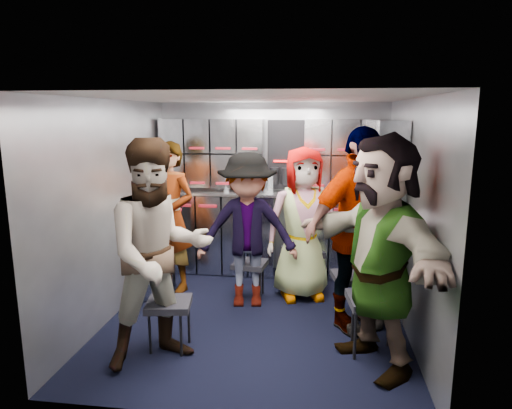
# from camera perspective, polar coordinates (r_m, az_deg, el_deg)

# --- Properties ---
(floor) EXTENTS (3.00, 3.00, 0.00)m
(floor) POSITION_cam_1_polar(r_m,az_deg,el_deg) (4.59, -0.03, -14.03)
(floor) COLOR black
(floor) RESTS_ON ground
(wall_back) EXTENTS (2.80, 0.04, 2.10)m
(wall_back) POSITION_cam_1_polar(r_m,az_deg,el_deg) (5.71, 2.03, 2.08)
(wall_back) COLOR gray
(wall_back) RESTS_ON ground
(wall_left) EXTENTS (0.04, 3.00, 2.10)m
(wall_left) POSITION_cam_1_polar(r_m,az_deg,el_deg) (4.65, -17.39, -0.57)
(wall_left) COLOR gray
(wall_left) RESTS_ON ground
(wall_right) EXTENTS (0.04, 3.00, 2.10)m
(wall_right) POSITION_cam_1_polar(r_m,az_deg,el_deg) (4.29, 18.83, -1.61)
(wall_right) COLOR gray
(wall_right) RESTS_ON ground
(ceiling) EXTENTS (2.80, 3.00, 0.02)m
(ceiling) POSITION_cam_1_polar(r_m,az_deg,el_deg) (4.15, -0.03, 13.17)
(ceiling) COLOR silver
(ceiling) RESTS_ON wall_back
(cart_bank_back) EXTENTS (2.68, 0.38, 0.99)m
(cart_bank_back) POSITION_cam_1_polar(r_m,az_deg,el_deg) (5.63, 1.77, -3.84)
(cart_bank_back) COLOR #8F959E
(cart_bank_back) RESTS_ON ground
(cart_bank_left) EXTENTS (0.38, 0.76, 0.99)m
(cart_bank_left) POSITION_cam_1_polar(r_m,az_deg,el_deg) (5.20, -12.31, -5.37)
(cart_bank_left) COLOR #8F959E
(cart_bank_left) RESTS_ON ground
(counter) EXTENTS (2.68, 0.42, 0.03)m
(counter) POSITION_cam_1_polar(r_m,az_deg,el_deg) (5.51, 1.80, 1.38)
(counter) COLOR #ADB0B5
(counter) RESTS_ON cart_bank_back
(locker_bank_back) EXTENTS (2.68, 0.28, 0.82)m
(locker_bank_back) POSITION_cam_1_polar(r_m,az_deg,el_deg) (5.51, 1.90, 6.36)
(locker_bank_back) COLOR #8F959E
(locker_bank_back) RESTS_ON wall_back
(locker_bank_right) EXTENTS (0.28, 1.00, 0.82)m
(locker_bank_right) POSITION_cam_1_polar(r_m,az_deg,el_deg) (4.88, 15.90, 5.29)
(locker_bank_right) COLOR #8F959E
(locker_bank_right) RESTS_ON wall_right
(right_cabinet) EXTENTS (0.28, 1.20, 1.00)m
(right_cabinet) POSITION_cam_1_polar(r_m,az_deg,el_deg) (4.98, 15.44, -6.22)
(right_cabinet) COLOR #8F959E
(right_cabinet) RESTS_ON ground
(coffee_niche) EXTENTS (0.46, 0.16, 0.84)m
(coffee_niche) POSITION_cam_1_polar(r_m,az_deg,el_deg) (5.56, 3.82, 6.17)
(coffee_niche) COLOR black
(coffee_niche) RESTS_ON wall_back
(red_latch_strip) EXTENTS (2.60, 0.02, 0.03)m
(red_latch_strip) POSITION_cam_1_polar(r_m,az_deg,el_deg) (5.34, 1.57, -0.41)
(red_latch_strip) COLOR maroon
(red_latch_strip) RESTS_ON cart_bank_back
(jump_seat_near_left) EXTENTS (0.41, 0.40, 0.43)m
(jump_seat_near_left) POSITION_cam_1_polar(r_m,az_deg,el_deg) (3.98, -10.83, -12.40)
(jump_seat_near_left) COLOR black
(jump_seat_near_left) RESTS_ON ground
(jump_seat_mid_left) EXTENTS (0.38, 0.36, 0.40)m
(jump_seat_mid_left) POSITION_cam_1_polar(r_m,az_deg,el_deg) (4.95, -0.75, -7.67)
(jump_seat_mid_left) COLOR black
(jump_seat_mid_left) RESTS_ON ground
(jump_seat_center) EXTENTS (0.51, 0.50, 0.48)m
(jump_seat_center) POSITION_cam_1_polar(r_m,az_deg,el_deg) (5.15, 5.87, -6.18)
(jump_seat_center) COLOR black
(jump_seat_center) RESTS_ON ground
(jump_seat_mid_right) EXTENTS (0.44, 0.42, 0.44)m
(jump_seat_mid_right) POSITION_cam_1_polar(r_m,az_deg,el_deg) (4.56, 12.01, -9.14)
(jump_seat_mid_right) COLOR black
(jump_seat_mid_right) RESTS_ON ground
(jump_seat_near_right) EXTENTS (0.46, 0.44, 0.49)m
(jump_seat_near_right) POSITION_cam_1_polar(r_m,az_deg,el_deg) (3.95, 14.54, -11.91)
(jump_seat_near_right) COLOR black
(jump_seat_near_right) RESTS_ON ground
(attendant_standing) EXTENTS (0.71, 0.58, 1.67)m
(attendant_standing) POSITION_cam_1_polar(r_m,az_deg,el_deg) (5.15, -10.69, -1.56)
(attendant_standing) COLOR black
(attendant_standing) RESTS_ON ground
(attendant_arc_a) EXTENTS (1.10, 1.06, 1.79)m
(attendant_arc_a) POSITION_cam_1_polar(r_m,az_deg,el_deg) (3.64, -12.03, -6.04)
(attendant_arc_a) COLOR black
(attendant_arc_a) RESTS_ON ground
(attendant_arc_b) EXTENTS (1.10, 0.72, 1.59)m
(attendant_arc_b) POSITION_cam_1_polar(r_m,az_deg,el_deg) (4.65, -1.10, -3.27)
(attendant_arc_b) COLOR black
(attendant_arc_b) RESTS_ON ground
(attendant_arc_c) EXTENTS (0.91, 0.71, 1.63)m
(attendant_arc_c) POSITION_cam_1_polar(r_m,az_deg,el_deg) (4.88, 5.89, -2.40)
(attendant_arc_c) COLOR black
(attendant_arc_c) RESTS_ON ground
(attendant_arc_d) EXTENTS (1.15, 1.01, 1.86)m
(attendant_arc_d) POSITION_cam_1_polar(r_m,az_deg,el_deg) (4.23, 12.47, -3.12)
(attendant_arc_d) COLOR black
(attendant_arc_d) RESTS_ON ground
(attendant_arc_e) EXTENTS (1.32, 1.75, 1.84)m
(attendant_arc_e) POSITION_cam_1_polar(r_m,az_deg,el_deg) (3.61, 15.24, -5.93)
(attendant_arc_e) COLOR black
(attendant_arc_e) RESTS_ON ground
(bottle_left) EXTENTS (0.07, 0.07, 0.23)m
(bottle_left) POSITION_cam_1_polar(r_m,az_deg,el_deg) (5.52, -3.71, 2.77)
(bottle_left) COLOR white
(bottle_left) RESTS_ON counter
(bottle_mid) EXTENTS (0.07, 0.07, 0.24)m
(bottle_mid) POSITION_cam_1_polar(r_m,az_deg,el_deg) (5.44, 1.81, 2.71)
(bottle_mid) COLOR white
(bottle_mid) RESTS_ON counter
(bottle_right) EXTENTS (0.07, 0.07, 0.23)m
(bottle_right) POSITION_cam_1_polar(r_m,az_deg,el_deg) (5.43, 11.42, 2.36)
(bottle_right) COLOR white
(bottle_right) RESTS_ON counter
(cup_left) EXTENTS (0.08, 0.08, 0.10)m
(cup_left) POSITION_cam_1_polar(r_m,az_deg,el_deg) (5.48, -0.86, 2.00)
(cup_left) COLOR tan
(cup_left) RESTS_ON counter
(cup_right) EXTENTS (0.07, 0.07, 0.10)m
(cup_right) POSITION_cam_1_polar(r_m,az_deg,el_deg) (5.41, 8.14, 1.79)
(cup_right) COLOR tan
(cup_right) RESTS_ON counter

